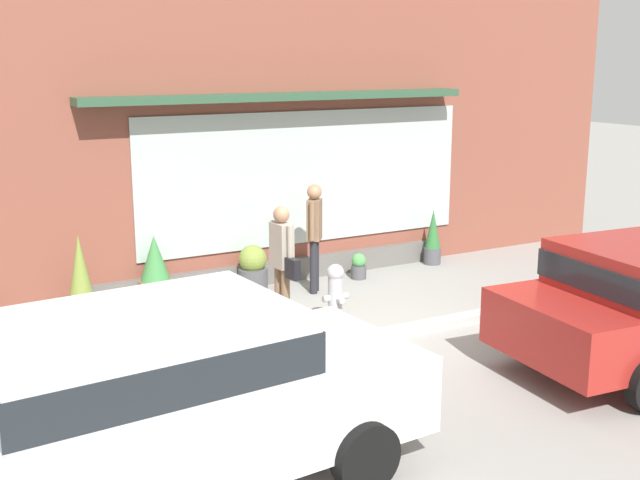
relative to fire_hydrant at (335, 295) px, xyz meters
The scene contains 12 objects.
ground_plane 0.82m from the fire_hydrant, 57.16° to the right, with size 60.00×60.00×0.00m, color gray.
curb_strip 0.95m from the fire_hydrant, 64.34° to the right, with size 14.00×0.24×0.12m, color #B2B2AD.
storefront 3.27m from the fire_hydrant, 81.62° to the left, with size 14.00×0.81×4.84m.
fire_hydrant is the anchor object (origin of this frame).
pedestrian_with_handbag 0.90m from the fire_hydrant, 148.74° to the left, with size 0.23×0.69×1.67m.
pedestrian_passerby 1.76m from the fire_hydrant, 71.17° to the left, with size 0.35×0.39×1.72m.
parked_car_white 4.67m from the fire_hydrant, 138.84° to the right, with size 4.61×2.25×1.63m.
potted_plant_window_center 2.47m from the fire_hydrant, 50.53° to the left, with size 0.26×0.26×0.43m.
potted_plant_window_left 2.88m from the fire_hydrant, 129.57° to the left, with size 0.50×0.50×1.05m.
potted_plant_near_hydrant 3.85m from the fire_hydrant, 32.84° to the left, with size 0.31×0.31×0.98m.
potted_plant_corner_tall 3.58m from the fire_hydrant, 146.61° to the left, with size 0.41×0.41×1.23m.
potted_plant_doorstep 2.09m from the fire_hydrant, 98.31° to the left, with size 0.46×0.46×0.75m.
Camera 1 is at (-5.72, -8.53, 3.65)m, focal length 45.08 mm.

